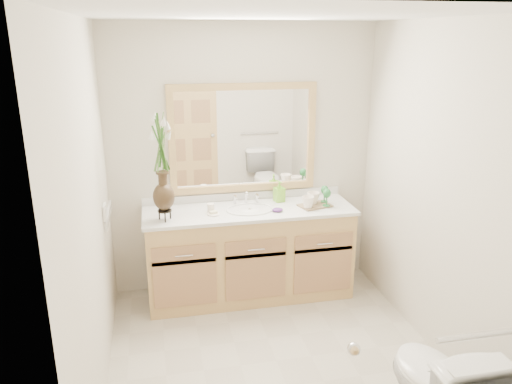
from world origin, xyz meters
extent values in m
plane|color=beige|center=(0.00, 0.00, 0.00)|extent=(2.60, 2.60, 0.00)
cube|color=white|center=(0.00, 0.00, 2.40)|extent=(2.40, 2.60, 0.02)
cube|color=beige|center=(0.00, 1.30, 1.20)|extent=(2.40, 0.02, 2.40)
cube|color=beige|center=(0.00, -1.30, 1.20)|extent=(2.40, 0.02, 2.40)
cube|color=beige|center=(-1.20, 0.00, 1.20)|extent=(0.02, 2.60, 2.40)
cube|color=beige|center=(1.20, 0.00, 1.20)|extent=(0.02, 2.60, 2.40)
cube|color=tan|center=(0.00, 1.01, 0.40)|extent=(1.80, 0.55, 0.80)
cube|color=silver|center=(0.00, 1.01, 0.82)|extent=(1.84, 0.57, 0.03)
ellipsoid|color=white|center=(0.00, 0.99, 0.78)|extent=(0.38, 0.30, 0.12)
cylinder|color=silver|center=(0.00, 1.17, 0.89)|extent=(0.02, 0.02, 0.11)
cylinder|color=silver|center=(-0.10, 1.17, 0.87)|extent=(0.02, 0.02, 0.08)
cylinder|color=silver|center=(0.10, 1.17, 0.87)|extent=(0.02, 0.02, 0.08)
cube|color=white|center=(0.00, 1.28, 1.41)|extent=(1.20, 0.01, 0.85)
cube|color=tan|center=(0.00, 1.28, 1.86)|extent=(1.32, 0.04, 0.06)
cube|color=tan|center=(0.00, 1.28, 0.95)|extent=(1.32, 0.04, 0.06)
cube|color=tan|center=(-0.63, 1.28, 1.41)|extent=(0.06, 0.04, 0.85)
cube|color=tan|center=(0.63, 1.28, 1.41)|extent=(0.06, 0.04, 0.85)
cube|color=white|center=(-1.19, 0.76, 0.98)|extent=(0.02, 0.12, 0.12)
cube|color=tan|center=(-0.30, -1.29, 1.00)|extent=(0.80, 0.03, 2.00)
cylinder|color=silver|center=(0.70, -1.27, 0.95)|extent=(0.55, 0.03, 0.03)
cylinder|color=black|center=(-0.73, 0.89, 0.91)|extent=(0.11, 0.11, 0.01)
ellipsoid|color=black|center=(-0.73, 0.89, 1.03)|extent=(0.18, 0.18, 0.23)
cylinder|color=black|center=(-0.73, 0.89, 1.18)|extent=(0.07, 0.07, 0.10)
cylinder|color=#4C7A33|center=(-0.73, 0.89, 1.45)|extent=(0.06, 0.06, 0.41)
cylinder|color=white|center=(-0.34, 0.99, 0.87)|extent=(0.06, 0.06, 0.08)
cylinder|color=white|center=(-0.32, 0.93, 0.84)|extent=(0.10, 0.10, 0.01)
cube|color=beige|center=(-0.32, 0.93, 0.85)|extent=(0.07, 0.06, 0.02)
imported|color=#7ACE30|center=(0.31, 1.17, 0.92)|extent=(0.09, 0.09, 0.17)
ellipsoid|color=#4F246D|center=(0.23, 0.90, 0.85)|extent=(0.12, 0.11, 0.03)
cube|color=brown|center=(0.59, 0.97, 0.84)|extent=(0.32, 0.25, 0.01)
imported|color=white|center=(0.50, 0.91, 0.90)|extent=(0.13, 0.12, 0.11)
imported|color=white|center=(0.58, 1.01, 0.90)|extent=(0.15, 0.14, 0.11)
cylinder|color=#267436|center=(0.68, 0.92, 0.85)|extent=(0.07, 0.07, 0.01)
cylinder|color=#267436|center=(0.68, 0.92, 0.90)|extent=(0.01, 0.01, 0.10)
ellipsoid|color=#267436|center=(0.68, 0.92, 0.96)|extent=(0.07, 0.07, 0.08)
cylinder|color=#267436|center=(0.69, 1.03, 0.85)|extent=(0.06, 0.06, 0.01)
cylinder|color=#267436|center=(0.69, 1.03, 0.90)|extent=(0.01, 0.01, 0.10)
ellipsoid|color=#267436|center=(0.69, 1.03, 0.96)|extent=(0.07, 0.07, 0.08)
camera|label=1|loc=(-0.79, -3.02, 2.29)|focal=35.00mm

